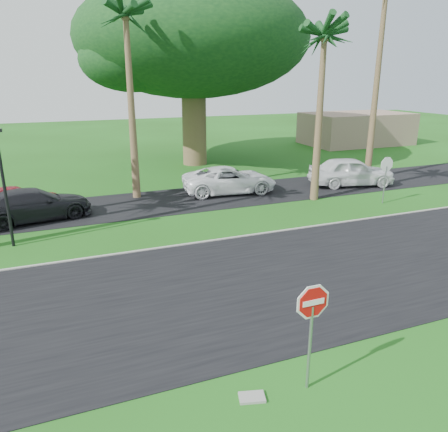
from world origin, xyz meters
TOP-DOWN VIEW (x-y plane):
  - ground at (0.00, 0.00)m, footprint 120.00×120.00m
  - road at (0.00, 2.00)m, footprint 120.00×8.00m
  - parking_strip at (0.00, 12.50)m, footprint 120.00×5.00m
  - curb at (0.00, 6.05)m, footprint 120.00×0.12m
  - stop_sign_near at (0.50, -3.00)m, footprint 1.05×0.07m
  - stop_sign_far at (12.00, 8.00)m, footprint 1.05×0.07m
  - palm_center at (0.00, 14.00)m, footprint 5.00×5.00m
  - palm_right_near at (9.00, 10.00)m, footprint 5.00×5.00m
  - canopy_tree at (6.00, 22.00)m, footprint 16.50×16.50m
  - streetlight_right at (-6.00, 8.50)m, footprint 0.45×0.25m
  - building_far at (24.00, 26.00)m, footprint 10.00×6.00m
  - car_red at (-6.18, 12.46)m, footprint 4.89×2.58m
  - car_dark at (-5.22, 11.71)m, footprint 5.45×3.04m
  - car_minivan at (5.21, 13.01)m, footprint 5.63×3.07m
  - car_pickup at (12.81, 11.86)m, footprint 5.47×3.23m
  - utility_slab at (-0.78, -2.88)m, footprint 0.62×0.48m

SIDE VIEW (x-z plane):
  - ground at x=0.00m, z-range 0.00..0.00m
  - road at x=0.00m, z-range 0.00..0.02m
  - parking_strip at x=0.00m, z-range 0.00..0.02m
  - curb at x=0.00m, z-range 0.00..0.06m
  - utility_slab at x=-0.78m, z-range 0.00..0.06m
  - car_dark at x=-5.22m, z-range 0.00..1.49m
  - car_minivan at x=5.21m, z-range 0.00..1.50m
  - car_red at x=-6.18m, z-range 0.00..1.59m
  - car_pickup at x=12.81m, z-range 0.00..1.75m
  - building_far at x=24.00m, z-range 0.00..3.00m
  - stop_sign_near at x=0.50m, z-range 0.46..3.09m
  - stop_sign_far at x=12.00m, z-range 0.46..3.09m
  - streetlight_right at x=-6.00m, z-range 0.33..4.97m
  - palm_right_near at x=9.00m, z-range 3.44..12.94m
  - canopy_tree at x=6.00m, z-range 2.39..15.51m
  - palm_center at x=0.00m, z-range 3.91..14.41m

